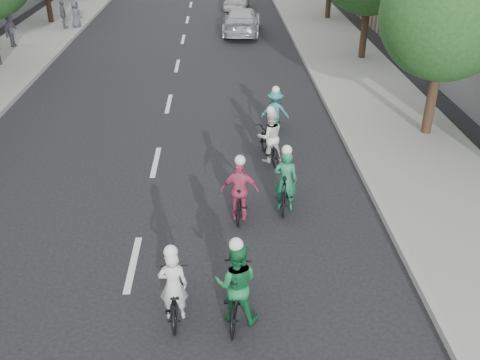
{
  "coord_description": "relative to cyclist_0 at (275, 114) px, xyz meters",
  "views": [
    {
      "loc": [
        1.99,
        -9.51,
        7.26
      ],
      "look_at": [
        2.43,
        1.94,
        1.0
      ],
      "focal_mm": 40.0,
      "sensor_mm": 36.0,
      "label": 1
    }
  ],
  "objects": [
    {
      "name": "spectator_1",
      "position": [
        -10.74,
        14.93,
        0.31
      ],
      "size": [
        0.67,
        0.98,
        1.55
      ],
      "primitive_type": "imported",
      "rotation": [
        0.0,
        0.0,
        1.93
      ],
      "color": "#4F4F5C",
      "rests_on": "sidewalk_left"
    },
    {
      "name": "cyclist_0",
      "position": [
        0.0,
        0.0,
        0.0
      ],
      "size": [
        1.01,
        1.55,
        1.59
      ],
      "rotation": [
        0.0,
        0.0,
        2.96
      ],
      "color": "black",
      "rests_on": "ground"
    },
    {
      "name": "ground",
      "position": [
        -3.81,
        -7.27,
        -0.61
      ],
      "size": [
        120.0,
        120.0,
        0.0
      ],
      "primitive_type": "plane",
      "color": "black",
      "rests_on": "ground"
    },
    {
      "name": "curb_right",
      "position": [
        2.24,
        2.73,
        -0.52
      ],
      "size": [
        0.18,
        80.0,
        0.18
      ],
      "primitive_type": "cube",
      "color": "#999993",
      "rests_on": "ground"
    },
    {
      "name": "follow_car_lead",
      "position": [
        -0.55,
        13.95,
        0.1
      ],
      "size": [
        2.38,
        5.04,
        1.42
      ],
      "primitive_type": "imported",
      "rotation": [
        0.0,
        0.0,
        3.06
      ],
      "color": "silver",
      "rests_on": "ground"
    },
    {
      "name": "spectator_0",
      "position": [
        -12.33,
        11.0,
        0.43
      ],
      "size": [
        0.91,
        1.28,
        1.79
      ],
      "primitive_type": "imported",
      "rotation": [
        0.0,
        0.0,
        1.34
      ],
      "color": "#4F505C",
      "rests_on": "sidewalk_left"
    },
    {
      "name": "cyclist_4",
      "position": [
        -1.39,
        -5.45,
        0.03
      ],
      "size": [
        0.98,
        1.53,
        1.75
      ],
      "rotation": [
        0.0,
        0.0,
        3.03
      ],
      "color": "black",
      "rests_on": "ground"
    },
    {
      "name": "cyclist_3",
      "position": [
        -1.59,
        -8.99,
        0.09
      ],
      "size": [
        0.91,
        1.88,
        1.86
      ],
      "rotation": [
        0.0,
        0.0,
        3.01
      ],
      "color": "black",
      "rests_on": "ground"
    },
    {
      "name": "curb_left",
      "position": [
        -9.86,
        2.73,
        -0.52
      ],
      "size": [
        0.18,
        80.0,
        0.18
      ],
      "primitive_type": "cube",
      "color": "#999993",
      "rests_on": "ground"
    },
    {
      "name": "cyclist_5",
      "position": [
        -0.37,
        -2.25,
        0.01
      ],
      "size": [
        1.01,
        1.97,
        1.75
      ],
      "rotation": [
        0.0,
        0.0,
        3.34
      ],
      "color": "black",
      "rests_on": "ground"
    },
    {
      "name": "cyclist_1",
      "position": [
        -0.22,
        -5.01,
        0.01
      ],
      "size": [
        0.73,
        1.73,
        1.79
      ],
      "rotation": [
        0.0,
        0.0,
        2.99
      ],
      "color": "black",
      "rests_on": "ground"
    },
    {
      "name": "sidewalk_right",
      "position": [
        4.19,
        2.73,
        -0.54
      ],
      "size": [
        4.0,
        80.0,
        0.15
      ],
      "primitive_type": "cube",
      "color": "gray",
      "rests_on": "ground"
    },
    {
      "name": "spectator_2",
      "position": [
        -10.11,
        15.25,
        0.28
      ],
      "size": [
        0.68,
        0.84,
        1.49
      ],
      "primitive_type": "imported",
      "rotation": [
        0.0,
        0.0,
        1.25
      ],
      "color": "#484753",
      "rests_on": "sidewalk_left"
    },
    {
      "name": "follow_car_trail",
      "position": [
        -0.61,
        20.89,
        0.02
      ],
      "size": [
        2.06,
        3.9,
        1.27
      ],
      "primitive_type": "imported",
      "rotation": [
        0.0,
        0.0,
        2.98
      ],
      "color": "silver",
      "rests_on": "ground"
    },
    {
      "name": "tree_r_0",
      "position": [
        4.99,
        -0.67,
        3.35
      ],
      "size": [
        4.0,
        4.0,
        5.97
      ],
      "color": "black",
      "rests_on": "ground"
    },
    {
      "name": "cyclist_2",
      "position": [
        -2.77,
        -8.87,
        -0.08
      ],
      "size": [
        0.58,
        1.59,
        1.66
      ],
      "rotation": [
        0.0,
        0.0,
        3.16
      ],
      "color": "black",
      "rests_on": "ground"
    }
  ]
}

